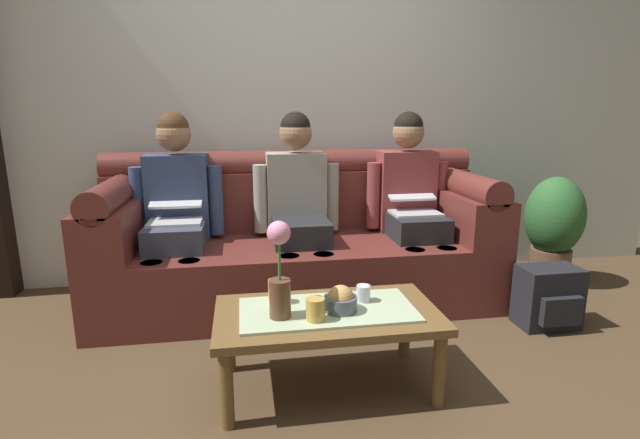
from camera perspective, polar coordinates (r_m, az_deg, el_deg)
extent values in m
plane|color=#4C3823|center=(2.21, 1.38, -20.85)|extent=(14.00, 14.00, 0.00)
cube|color=silver|center=(3.52, -3.87, 16.58)|extent=(6.00, 0.12, 2.90)
cube|color=maroon|center=(3.09, -2.42, -6.24)|extent=(2.48, 0.88, 0.42)
cube|color=maroon|center=(3.30, -3.19, 2.37)|extent=(2.48, 0.22, 0.40)
cylinder|color=maroon|center=(3.27, -3.25, 6.75)|extent=(2.48, 0.18, 0.18)
cube|color=maroon|center=(3.07, -23.38, -0.67)|extent=(0.28, 0.88, 0.28)
cylinder|color=maroon|center=(3.03, -23.69, 2.73)|extent=(0.18, 0.88, 0.18)
cube|color=maroon|center=(3.31, 16.82, 0.78)|extent=(0.28, 0.88, 0.28)
cylinder|color=maroon|center=(3.28, 17.03, 3.95)|extent=(0.18, 0.88, 0.18)
cube|color=#383D4C|center=(2.96, -16.98, -1.93)|extent=(0.34, 0.40, 0.15)
cylinder|color=#383D4C|center=(2.82, -19.30, -8.96)|extent=(0.12, 0.12, 0.42)
cylinder|color=#383D4C|center=(2.79, -15.20, -8.90)|extent=(0.12, 0.12, 0.42)
cube|color=navy|center=(3.15, -16.67, 2.61)|extent=(0.38, 0.22, 0.54)
cylinder|color=navy|center=(3.16, -20.97, 1.94)|extent=(0.09, 0.09, 0.44)
cylinder|color=navy|center=(3.09, -12.42, 2.29)|extent=(0.09, 0.09, 0.44)
sphere|color=#936B4C|center=(3.09, -17.20, 9.77)|extent=(0.21, 0.21, 0.21)
sphere|color=#472D19|center=(3.09, -17.25, 10.51)|extent=(0.19, 0.19, 0.19)
cube|color=silver|center=(2.96, -17.04, -0.28)|extent=(0.31, 0.22, 0.02)
cube|color=silver|center=(3.07, -16.85, 2.29)|extent=(0.31, 0.21, 0.07)
cube|color=black|center=(3.06, -16.87, 2.20)|extent=(0.27, 0.18, 0.06)
cube|color=#232326|center=(2.95, -2.33, -1.40)|extent=(0.34, 0.40, 0.15)
cylinder|color=#232326|center=(2.78, -3.67, -8.49)|extent=(0.12, 0.12, 0.42)
cylinder|color=#232326|center=(2.81, 0.43, -8.26)|extent=(0.12, 0.12, 0.42)
cube|color=gray|center=(3.14, -2.91, 3.12)|extent=(0.38, 0.22, 0.54)
cylinder|color=gray|center=(3.09, -7.15, 2.49)|extent=(0.09, 0.09, 0.44)
cylinder|color=gray|center=(3.14, 1.44, 2.76)|extent=(0.09, 0.09, 0.44)
sphere|color=#936B4C|center=(3.08, -2.95, 10.31)|extent=(0.21, 0.21, 0.21)
sphere|color=black|center=(3.08, -2.96, 11.06)|extent=(0.19, 0.19, 0.19)
cube|color=#232326|center=(3.13, 11.48, -0.81)|extent=(0.34, 0.40, 0.15)
cylinder|color=#232326|center=(2.95, 11.19, -7.47)|extent=(0.12, 0.12, 0.42)
cylinder|color=#232326|center=(3.02, 14.77, -7.15)|extent=(0.12, 0.12, 0.42)
cube|color=brown|center=(3.31, 10.17, 3.45)|extent=(0.38, 0.22, 0.54)
cylinder|color=brown|center=(3.21, 6.43, 2.90)|extent=(0.09, 0.09, 0.44)
cylinder|color=brown|center=(3.37, 14.17, 3.06)|extent=(0.09, 0.09, 0.44)
sphere|color=#936B4C|center=(3.25, 10.57, 10.26)|extent=(0.21, 0.21, 0.21)
sphere|color=black|center=(3.25, 10.60, 10.96)|extent=(0.19, 0.19, 0.19)
cube|color=silver|center=(3.13, 11.42, 0.75)|extent=(0.31, 0.22, 0.02)
cube|color=silver|center=(3.24, 10.65, 3.15)|extent=(0.31, 0.21, 0.07)
cube|color=black|center=(3.23, 10.70, 3.07)|extent=(0.27, 0.18, 0.06)
cube|color=brown|center=(2.13, 0.89, -11.40)|extent=(0.98, 0.53, 0.04)
cube|color=#B2C69E|center=(2.12, 0.90, -10.81)|extent=(0.76, 0.37, 0.01)
cylinder|color=brown|center=(2.00, -11.19, -19.40)|extent=(0.06, 0.06, 0.33)
cylinder|color=brown|center=(2.15, 14.14, -17.11)|extent=(0.06, 0.06, 0.33)
cylinder|color=brown|center=(2.37, -10.91, -13.86)|extent=(0.06, 0.06, 0.33)
cylinder|color=brown|center=(2.50, 10.17, -12.39)|extent=(0.06, 0.06, 0.33)
cylinder|color=brown|center=(2.01, -4.83, -9.45)|extent=(0.09, 0.09, 0.16)
cylinder|color=#3D7538|center=(1.95, -4.92, -4.95)|extent=(0.01, 0.01, 0.17)
sphere|color=pink|center=(1.92, -4.99, -1.60)|extent=(0.10, 0.10, 0.10)
cylinder|color=#4C5666|center=(2.08, 2.49, -10.05)|extent=(0.14, 0.14, 0.06)
sphere|color=tan|center=(2.08, 2.49, -9.48)|extent=(0.12, 0.12, 0.12)
cylinder|color=silver|center=(2.19, 5.23, -8.83)|extent=(0.06, 0.06, 0.08)
cylinder|color=gold|center=(1.98, -0.54, -10.80)|extent=(0.08, 0.08, 0.10)
cylinder|color=#DBB77A|center=(2.16, -5.41, -8.60)|extent=(0.06, 0.06, 0.11)
cube|color=black|center=(3.07, 25.71, -8.36)|extent=(0.34, 0.21, 0.35)
cube|color=black|center=(2.99, 27.01, -9.80)|extent=(0.24, 0.05, 0.16)
cylinder|color=brown|center=(3.82, 25.83, -5.05)|extent=(0.28, 0.28, 0.26)
ellipsoid|color=#2D602D|center=(3.73, 26.38, 0.37)|extent=(0.40, 0.40, 0.56)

